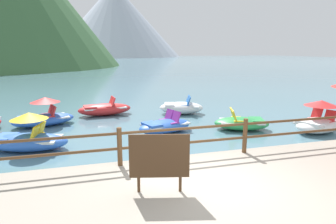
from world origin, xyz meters
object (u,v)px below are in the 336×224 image
object	(u,v)px
sign_board	(159,157)
pedal_boat_0	(181,108)
pedal_boat_4	(44,116)
pedal_boat_2	(165,126)
pedal_boat_6	(105,109)
pedal_boat_3	(318,121)
pedal_boat_1	(242,123)
pedal_boat_7	(27,138)

from	to	relation	value
sign_board	pedal_boat_0	size ratio (longest dim) A/B	0.49
pedal_boat_0	pedal_boat_4	bearing A→B (deg)	-174.39
pedal_boat_2	sign_board	bearing A→B (deg)	-106.26
pedal_boat_2	pedal_boat_4	bearing A→B (deg)	152.75
pedal_boat_2	pedal_boat_6	world-z (taller)	pedal_boat_6
sign_board	pedal_boat_3	size ratio (longest dim) A/B	0.48
pedal_boat_0	pedal_boat_3	bearing A→B (deg)	-48.10
pedal_boat_0	pedal_boat_4	xyz separation A→B (m)	(-6.37, -0.63, 0.07)
pedal_boat_0	pedal_boat_2	size ratio (longest dim) A/B	0.96
pedal_boat_2	pedal_boat_3	bearing A→B (deg)	-15.09
pedal_boat_1	pedal_boat_0	bearing A→B (deg)	112.25
sign_board	pedal_boat_7	size ratio (longest dim) A/B	0.43
sign_board	pedal_boat_1	xyz separation A→B (m)	(4.69, 5.03, -0.86)
pedal_boat_6	pedal_boat_4	bearing A→B (deg)	-152.56
pedal_boat_1	pedal_boat_6	xyz separation A→B (m)	(-5.17, 4.25, 0.03)
pedal_boat_6	pedal_boat_7	bearing A→B (deg)	-120.70
pedal_boat_1	pedal_boat_4	xyz separation A→B (m)	(-7.80, 2.88, 0.12)
sign_board	pedal_boat_4	world-z (taller)	sign_board
pedal_boat_4	pedal_boat_7	xyz separation A→B (m)	(-0.09, -3.23, 0.00)
sign_board	pedal_boat_2	world-z (taller)	sign_board
pedal_boat_3	pedal_boat_7	world-z (taller)	pedal_boat_3
pedal_boat_0	sign_board	bearing A→B (deg)	-110.92
pedal_boat_1	pedal_boat_2	world-z (taller)	pedal_boat_1
pedal_boat_1	pedal_boat_3	size ratio (longest dim) A/B	0.99
pedal_boat_1	pedal_boat_4	bearing A→B (deg)	159.76
pedal_boat_3	pedal_boat_4	bearing A→B (deg)	159.21
pedal_boat_3	pedal_boat_4	world-z (taller)	pedal_boat_3
pedal_boat_0	pedal_boat_2	world-z (taller)	pedal_boat_0
pedal_boat_0	pedal_boat_1	world-z (taller)	pedal_boat_0
pedal_boat_0	pedal_boat_6	world-z (taller)	pedal_boat_0
sign_board	pedal_boat_3	bearing A→B (deg)	27.86
sign_board	pedal_boat_3	world-z (taller)	sign_board
pedal_boat_6	pedal_boat_2	bearing A→B (deg)	-61.37
pedal_boat_2	pedal_boat_6	distance (m)	4.32
pedal_boat_1	pedal_boat_3	bearing A→B (deg)	-22.35
pedal_boat_2	pedal_boat_7	world-z (taller)	pedal_boat_7
sign_board	pedal_boat_4	size ratio (longest dim) A/B	0.43
sign_board	pedal_boat_1	distance (m)	6.93
sign_board	pedal_boat_0	bearing A→B (deg)	69.08
pedal_boat_0	pedal_boat_6	xyz separation A→B (m)	(-3.73, 0.74, -0.02)
pedal_boat_7	pedal_boat_1	bearing A→B (deg)	2.55
pedal_boat_2	pedal_boat_7	bearing A→B (deg)	-170.51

